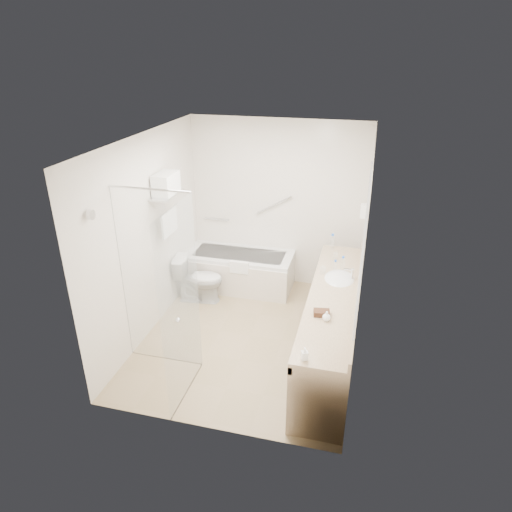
% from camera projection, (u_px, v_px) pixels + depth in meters
% --- Properties ---
extents(floor, '(3.20, 3.20, 0.00)m').
position_uv_depth(floor, '(250.00, 336.00, 5.88)').
color(floor, '#9D8661').
rests_on(floor, ground).
extents(ceiling, '(2.60, 3.20, 0.10)m').
position_uv_depth(ceiling, '(249.00, 140.00, 4.82)').
color(ceiling, silver).
rests_on(ceiling, wall_back).
extents(wall_back, '(2.60, 0.10, 2.50)m').
position_uv_depth(wall_back, '(278.00, 205.00, 6.75)').
color(wall_back, silver).
rests_on(wall_back, ground).
extents(wall_front, '(2.60, 0.10, 2.50)m').
position_uv_depth(wall_front, '(202.00, 320.00, 3.95)').
color(wall_front, silver).
rests_on(wall_front, ground).
extents(wall_left, '(0.10, 3.20, 2.50)m').
position_uv_depth(wall_left, '(148.00, 237.00, 5.64)').
color(wall_left, silver).
rests_on(wall_left, ground).
extents(wall_right, '(0.10, 3.20, 2.50)m').
position_uv_depth(wall_right, '(363.00, 259.00, 5.06)').
color(wall_right, silver).
rests_on(wall_right, ground).
extents(bathtub, '(1.60, 0.73, 0.59)m').
position_uv_depth(bathtub, '(240.00, 270.00, 6.96)').
color(bathtub, silver).
rests_on(bathtub, floor).
extents(grab_bar_short, '(0.40, 0.03, 0.03)m').
position_uv_depth(grab_bar_short, '(217.00, 219.00, 7.06)').
color(grab_bar_short, silver).
rests_on(grab_bar_short, wall_back).
extents(grab_bar_long, '(0.53, 0.03, 0.33)m').
position_uv_depth(grab_bar_long, '(274.00, 205.00, 6.73)').
color(grab_bar_long, silver).
rests_on(grab_bar_long, wall_back).
extents(shower_enclosure, '(0.96, 0.91, 2.11)m').
position_uv_depth(shower_enclosure, '(169.00, 292.00, 4.76)').
color(shower_enclosure, silver).
rests_on(shower_enclosure, floor).
extents(towel_shelf, '(0.24, 0.55, 0.81)m').
position_uv_depth(towel_shelf, '(167.00, 190.00, 5.70)').
color(towel_shelf, silver).
rests_on(towel_shelf, wall_left).
extents(vanity_counter, '(0.55, 2.70, 0.95)m').
position_uv_depth(vanity_counter, '(332.00, 310.00, 5.25)').
color(vanity_counter, '#CAB186').
rests_on(vanity_counter, floor).
extents(sink, '(0.40, 0.52, 0.14)m').
position_uv_depth(sink, '(339.00, 280.00, 5.52)').
color(sink, silver).
rests_on(sink, vanity_counter).
extents(faucet, '(0.03, 0.03, 0.14)m').
position_uv_depth(faucet, '(352.00, 274.00, 5.44)').
color(faucet, silver).
rests_on(faucet, vanity_counter).
extents(mirror, '(0.02, 2.00, 1.20)m').
position_uv_depth(mirror, '(364.00, 239.00, 4.80)').
color(mirror, silver).
rests_on(mirror, wall_right).
extents(hairdryer_unit, '(0.08, 0.10, 0.18)m').
position_uv_depth(hairdryer_unit, '(364.00, 211.00, 5.91)').
color(hairdryer_unit, white).
rests_on(hairdryer_unit, wall_right).
extents(toilet, '(0.73, 0.47, 0.67)m').
position_uv_depth(toilet, '(199.00, 279.00, 6.57)').
color(toilet, silver).
rests_on(toilet, floor).
extents(amenity_basket, '(0.18, 0.14, 0.06)m').
position_uv_depth(amenity_basket, '(322.00, 313.00, 4.75)').
color(amenity_basket, '#462619').
rests_on(amenity_basket, vanity_counter).
extents(soap_bottle_a, '(0.10, 0.14, 0.06)m').
position_uv_depth(soap_bottle_a, '(304.00, 357.00, 4.08)').
color(soap_bottle_a, white).
rests_on(soap_bottle_a, vanity_counter).
extents(soap_bottle_b, '(0.11, 0.12, 0.08)m').
position_uv_depth(soap_bottle_b, '(326.00, 317.00, 4.65)').
color(soap_bottle_b, white).
rests_on(soap_bottle_b, vanity_counter).
extents(water_bottle_left, '(0.06, 0.06, 0.19)m').
position_uv_depth(water_bottle_left, '(343.00, 264.00, 5.66)').
color(water_bottle_left, silver).
rests_on(water_bottle_left, vanity_counter).
extents(water_bottle_mid, '(0.05, 0.05, 0.17)m').
position_uv_depth(water_bottle_mid, '(335.00, 267.00, 5.62)').
color(water_bottle_mid, silver).
rests_on(water_bottle_mid, vanity_counter).
extents(water_bottle_right, '(0.07, 0.07, 0.22)m').
position_uv_depth(water_bottle_right, '(332.00, 242.00, 6.25)').
color(water_bottle_right, silver).
rests_on(water_bottle_right, vanity_counter).
extents(drinking_glass_near, '(0.09, 0.09, 0.09)m').
position_uv_depth(drinking_glass_near, '(323.00, 270.00, 5.60)').
color(drinking_glass_near, silver).
rests_on(drinking_glass_near, vanity_counter).
extents(drinking_glass_far, '(0.08, 0.08, 0.09)m').
position_uv_depth(drinking_glass_far, '(336.00, 256.00, 5.97)').
color(drinking_glass_far, silver).
rests_on(drinking_glass_far, vanity_counter).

